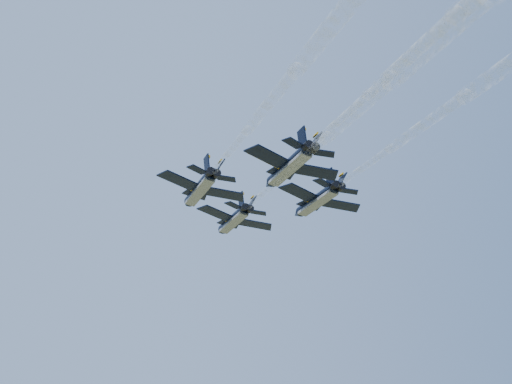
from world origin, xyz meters
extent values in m
cylinder|color=black|center=(2.03, 15.02, 98.39)|extent=(4.02, 15.04, 2.23)
cone|color=black|center=(0.95, 23.85, 98.39)|extent=(2.57, 3.17, 2.23)
ellipsoid|color=black|center=(1.68, 18.82, 99.00)|extent=(1.57, 2.83, 1.11)
cube|color=gray|center=(1.89, 15.00, 97.67)|extent=(3.36, 13.47, 0.81)
cube|color=black|center=(-1.60, 13.67, 98.99)|extent=(7.35, 5.97, 1.41)
cube|color=#DCA10B|center=(-1.82, 15.56, 99.10)|extent=(5.83, 2.99, 1.42)
cube|color=black|center=(5.84, 14.58, 97.57)|extent=(7.00, 4.76, 1.41)
cube|color=#DCA10B|center=(5.63, 16.47, 97.68)|extent=(6.21, 1.58, 1.42)
cube|color=black|center=(0.59, 7.68, 98.83)|extent=(3.40, 2.97, 0.70)
cube|color=black|center=(5.19, 8.24, 97.95)|extent=(3.26, 2.49, 0.70)
cube|color=black|center=(2.16, 8.67, 100.11)|extent=(0.84, 2.52, 2.92)
cube|color=black|center=(4.02, 8.89, 99.76)|extent=(1.85, 2.64, 2.64)
cylinder|color=black|center=(2.47, 7.12, 98.37)|extent=(1.60, 1.51, 1.44)
cylinder|color=black|center=(3.46, 7.24, 98.19)|extent=(1.60, 1.51, 1.44)
cylinder|color=black|center=(-6.39, -0.43, 98.39)|extent=(4.02, 15.04, 2.23)
cone|color=black|center=(-7.47, 8.40, 98.39)|extent=(2.57, 3.17, 2.23)
ellipsoid|color=black|center=(-6.74, 3.37, 99.00)|extent=(1.57, 2.83, 1.11)
cube|color=gray|center=(-6.53, -0.45, 97.67)|extent=(3.36, 13.47, 0.81)
cube|color=black|center=(-10.02, -1.78, 98.99)|extent=(7.35, 5.97, 1.41)
cube|color=#DCA10B|center=(-10.24, 0.12, 99.10)|extent=(5.83, 2.99, 1.42)
cube|color=black|center=(-2.58, -0.87, 97.57)|extent=(7.00, 4.76, 1.41)
cube|color=#DCA10B|center=(-2.79, 1.03, 97.68)|extent=(6.21, 1.58, 1.42)
cube|color=black|center=(-7.83, -7.76, 98.83)|extent=(3.40, 2.97, 0.70)
cube|color=black|center=(-3.23, -7.20, 97.95)|extent=(3.26, 2.49, 0.70)
cube|color=black|center=(-6.26, -6.78, 100.11)|extent=(0.84, 2.52, 2.92)
cube|color=black|center=(-4.40, -6.55, 99.76)|extent=(1.85, 2.64, 2.64)
cylinder|color=black|center=(-5.95, -8.32, 98.37)|extent=(1.60, 1.51, 1.44)
cylinder|color=black|center=(-4.96, -8.20, 98.19)|extent=(1.60, 1.51, 1.44)
cylinder|color=black|center=(14.07, 0.94, 98.39)|extent=(4.02, 15.04, 2.23)
cone|color=black|center=(12.99, 9.77, 98.39)|extent=(2.57, 3.17, 2.23)
ellipsoid|color=black|center=(13.72, 4.74, 99.00)|extent=(1.57, 2.83, 1.11)
cube|color=gray|center=(13.94, 0.92, 97.67)|extent=(3.36, 13.47, 0.81)
cube|color=black|center=(10.44, -0.41, 98.99)|extent=(7.35, 5.97, 1.41)
cube|color=#DCA10B|center=(10.23, 1.48, 99.10)|extent=(5.83, 2.99, 1.42)
cube|color=black|center=(17.88, 0.50, 97.57)|extent=(7.00, 4.76, 1.41)
cube|color=#DCA10B|center=(17.67, 2.39, 97.68)|extent=(6.21, 1.58, 1.42)
cube|color=black|center=(12.63, -6.40, 98.83)|extent=(3.40, 2.97, 0.70)
cube|color=black|center=(17.23, -5.84, 97.95)|extent=(3.26, 2.49, 0.70)
cube|color=black|center=(14.20, -5.41, 100.11)|extent=(0.84, 2.52, 2.92)
cube|color=black|center=(16.06, -5.19, 99.76)|extent=(1.85, 2.64, 2.64)
cylinder|color=black|center=(14.51, -6.96, 98.37)|extent=(1.60, 1.51, 1.44)
cylinder|color=black|center=(15.50, -6.84, 98.19)|extent=(1.60, 1.51, 1.44)
cylinder|color=black|center=(5.36, -12.97, 98.39)|extent=(4.02, 15.04, 2.23)
cone|color=black|center=(4.28, -4.13, 98.39)|extent=(2.57, 3.17, 2.23)
ellipsoid|color=black|center=(5.02, -9.17, 99.00)|extent=(1.57, 2.83, 1.11)
cube|color=gray|center=(5.23, -12.99, 97.67)|extent=(3.36, 13.47, 0.81)
cube|color=black|center=(1.73, -14.32, 98.99)|extent=(7.35, 5.97, 1.41)
cube|color=#DCA10B|center=(1.52, -12.42, 99.10)|extent=(5.83, 2.99, 1.42)
cube|color=black|center=(9.17, -13.41, 97.57)|extent=(7.00, 4.76, 1.41)
cube|color=#DCA10B|center=(8.96, -11.51, 97.68)|extent=(6.21, 1.58, 1.42)
cube|color=black|center=(3.93, -20.30, 98.83)|extent=(3.40, 2.97, 0.70)
cube|color=black|center=(8.52, -19.74, 97.95)|extent=(3.26, 2.49, 0.70)
cube|color=black|center=(5.49, -19.32, 100.11)|extent=(0.84, 2.52, 2.92)
cube|color=black|center=(7.35, -19.09, 99.76)|extent=(1.85, 2.64, 2.64)
cylinder|color=black|center=(5.81, -20.86, 98.37)|extent=(1.60, 1.51, 1.44)
cylinder|color=black|center=(6.79, -20.74, 98.19)|extent=(1.60, 1.51, 1.44)
cylinder|color=white|center=(4.00, -1.13, 98.39)|extent=(3.29, 17.45, 1.18)
cylinder|color=white|center=(6.00, -17.45, 98.39)|extent=(3.73, 17.50, 1.63)
cylinder|color=white|center=(7.99, -33.77, 98.39)|extent=(4.25, 17.56, 2.15)
cylinder|color=white|center=(9.99, -50.10, 98.39)|extent=(4.85, 17.64, 2.76)
cylinder|color=white|center=(-4.42, -16.57, 98.39)|extent=(3.29, 17.45, 1.18)
cylinder|color=white|center=(-2.42, -32.90, 98.39)|extent=(3.73, 17.50, 1.63)
cylinder|color=white|center=(-0.43, -49.22, 98.39)|extent=(4.25, 17.56, 2.15)
cylinder|color=white|center=(16.04, -15.21, 98.39)|extent=(3.29, 17.45, 1.18)
cylinder|color=white|center=(18.04, -31.53, 98.39)|extent=(3.73, 17.50, 1.63)
cylinder|color=white|center=(7.34, -29.11, 98.39)|extent=(3.29, 17.45, 1.18)
cylinder|color=white|center=(9.33, -45.44, 98.39)|extent=(3.73, 17.50, 1.63)
camera|label=1|loc=(-18.28, -98.30, 62.01)|focal=45.00mm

